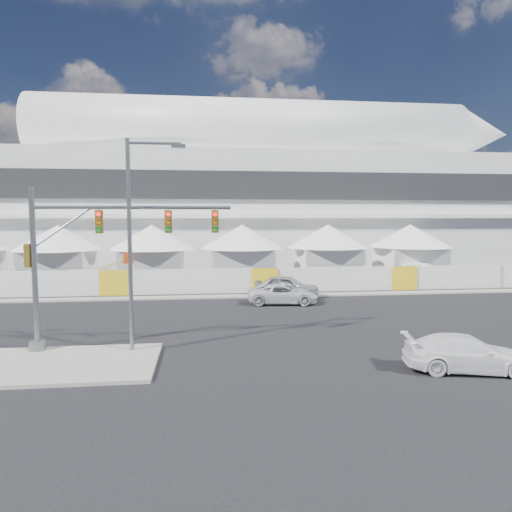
{
  "coord_description": "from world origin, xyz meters",
  "views": [
    {
      "loc": [
        0.96,
        -22.32,
        6.19
      ],
      "look_at": [
        4.79,
        10.0,
        3.4
      ],
      "focal_mm": 32.0,
      "sensor_mm": 36.0,
      "label": 1
    }
  ],
  "objects": [
    {
      "name": "tent_row",
      "position": [
        0.5,
        24.0,
        3.15
      ],
      "size": [
        53.4,
        8.4,
        5.4
      ],
      "color": "white",
      "rests_on": "ground"
    },
    {
      "name": "lot_car_c",
      "position": [
        -12.13,
        18.07,
        0.66
      ],
      "size": [
        2.79,
        4.84,
        1.32
      ],
      "primitive_type": "imported",
      "rotation": [
        0.0,
        0.0,
        1.35
      ],
      "color": "#99999D",
      "rests_on": "ground"
    },
    {
      "name": "hoarding_fence",
      "position": [
        6.0,
        14.5,
        1.0
      ],
      "size": [
        70.0,
        0.25,
        2.0
      ],
      "primitive_type": "cube",
      "color": "white",
      "rests_on": "ground"
    },
    {
      "name": "traffic_mast",
      "position": [
        -4.61,
        -1.0,
        4.23
      ],
      "size": [
        9.18,
        0.72,
        7.39
      ],
      "color": "slate",
      "rests_on": "median_island"
    },
    {
      "name": "pickup_curb",
      "position": [
        6.65,
        9.41,
        0.69
      ],
      "size": [
        2.77,
        5.19,
        1.39
      ],
      "primitive_type": "imported",
      "rotation": [
        0.0,
        0.0,
        1.47
      ],
      "color": "silver",
      "rests_on": "ground"
    },
    {
      "name": "sedan_silver",
      "position": [
        7.41,
        11.98,
        0.85
      ],
      "size": [
        3.43,
        5.38,
        1.71
      ],
      "primitive_type": "imported",
      "rotation": [
        0.0,
        0.0,
        1.26
      ],
      "color": "silver",
      "rests_on": "ground"
    },
    {
      "name": "pickup_near",
      "position": [
        11.51,
        -5.51,
        0.72
      ],
      "size": [
        3.0,
        5.25,
        1.43
      ],
      "primitive_type": "imported",
      "rotation": [
        0.0,
        0.0,
        1.36
      ],
      "color": "white",
      "rests_on": "ground"
    },
    {
      "name": "median_island",
      "position": [
        -6.0,
        -3.0,
        0.07
      ],
      "size": [
        10.0,
        5.0,
        0.15
      ],
      "primitive_type": "cube",
      "color": "gray",
      "rests_on": "ground"
    },
    {
      "name": "ground",
      "position": [
        0.0,
        0.0,
        0.0
      ],
      "size": [
        160.0,
        160.0,
        0.0
      ],
      "primitive_type": "plane",
      "color": "black",
      "rests_on": "ground"
    },
    {
      "name": "far_curb",
      "position": [
        20.0,
        12.5,
        0.06
      ],
      "size": [
        80.0,
        1.2,
        0.12
      ],
      "primitive_type": "cube",
      "color": "gray",
      "rests_on": "ground"
    },
    {
      "name": "lot_car_a",
      "position": [
        22.64,
        20.15,
        0.81
      ],
      "size": [
        4.65,
        4.72,
        1.62
      ],
      "primitive_type": "imported",
      "rotation": [
        0.0,
        0.0,
        0.8
      ],
      "color": "white",
      "rests_on": "ground"
    },
    {
      "name": "stadium",
      "position": [
        8.71,
        41.5,
        9.45
      ],
      "size": [
        80.0,
        24.8,
        21.98
      ],
      "color": "silver",
      "rests_on": "ground"
    },
    {
      "name": "boom_lift",
      "position": [
        -8.72,
        15.91,
        0.85
      ],
      "size": [
        6.41,
        2.18,
        3.16
      ],
      "rotation": [
        0.0,
        0.0,
        0.27
      ],
      "color": "#C24312",
      "rests_on": "ground"
    },
    {
      "name": "streetlight_median",
      "position": [
        -2.0,
        -1.48,
        5.6
      ],
      "size": [
        2.63,
        0.26,
        9.49
      ],
      "color": "slate",
      "rests_on": "median_island"
    }
  ]
}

